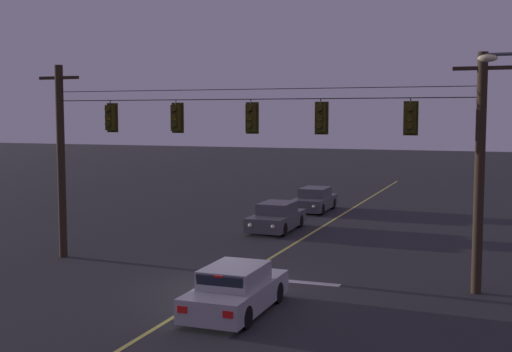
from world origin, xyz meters
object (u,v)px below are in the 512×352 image
object	(u,v)px
traffic_light_left_inner	(176,118)
car_waiting_near_lane	(236,290)
traffic_light_rightmost	(410,118)
car_oncoming_trailing	(315,200)
traffic_light_centre	(251,118)
traffic_light_right_inner	(320,118)
traffic_light_leftmost	(110,118)
car_oncoming_lead	(277,217)

from	to	relation	value
traffic_light_left_inner	car_waiting_near_lane	xyz separation A→B (m)	(4.25, -4.62, -4.94)
traffic_light_rightmost	car_oncoming_trailing	world-z (taller)	traffic_light_rightmost
traffic_light_left_inner	car_oncoming_trailing	size ratio (longest dim) A/B	0.28
traffic_light_centre	car_oncoming_trailing	xyz separation A→B (m)	(-2.06, 16.02, -4.94)
car_oncoming_trailing	traffic_light_rightmost	bearing A→B (deg)	-64.65
traffic_light_centre	traffic_light_rightmost	world-z (taller)	same
traffic_light_left_inner	traffic_light_right_inner	distance (m)	5.48
traffic_light_rightmost	car_waiting_near_lane	world-z (taller)	traffic_light_rightmost
traffic_light_leftmost	car_waiting_near_lane	xyz separation A→B (m)	(7.06, -4.62, -4.94)
car_waiting_near_lane	traffic_light_right_inner	bearing A→B (deg)	75.03
traffic_light_leftmost	car_waiting_near_lane	world-z (taller)	traffic_light_leftmost
traffic_light_left_inner	traffic_light_rightmost	size ratio (longest dim) A/B	1.00
traffic_light_leftmost	traffic_light_centre	distance (m)	5.76
traffic_light_leftmost	traffic_light_right_inner	bearing A→B (deg)	0.00
traffic_light_leftmost	car_oncoming_trailing	distance (m)	17.17
traffic_light_centre	car_oncoming_lead	xyz separation A→B (m)	(-2.01, 8.85, -4.94)
car_waiting_near_lane	car_oncoming_trailing	size ratio (longest dim) A/B	0.98
traffic_light_left_inner	traffic_light_rightmost	distance (m)	8.48
traffic_light_right_inner	car_oncoming_lead	size ratio (longest dim) A/B	0.28
car_oncoming_trailing	traffic_light_right_inner	bearing A→B (deg)	-74.01
traffic_light_centre	car_oncoming_lead	distance (m)	10.33
car_oncoming_lead	traffic_light_right_inner	bearing A→B (deg)	-62.82
traffic_light_centre	traffic_light_right_inner	xyz separation A→B (m)	(2.53, 0.00, 0.00)
traffic_light_leftmost	traffic_light_centre	bearing A→B (deg)	0.00
traffic_light_left_inner	traffic_light_centre	distance (m)	2.95
car_waiting_near_lane	car_oncoming_lead	size ratio (longest dim) A/B	0.98
car_waiting_near_lane	traffic_light_rightmost	bearing A→B (deg)	47.49
traffic_light_leftmost	traffic_light_centre	xyz separation A→B (m)	(5.76, 0.00, 0.00)
traffic_light_left_inner	traffic_light_centre	bearing A→B (deg)	0.00
traffic_light_rightmost	car_oncoming_trailing	bearing A→B (deg)	115.35
traffic_light_left_inner	traffic_light_right_inner	bearing A→B (deg)	0.00
traffic_light_centre	traffic_light_rightmost	distance (m)	5.53
traffic_light_leftmost	traffic_light_rightmost	size ratio (longest dim) A/B	1.00
car_oncoming_trailing	car_waiting_near_lane	bearing A→B (deg)	-80.76
car_waiting_near_lane	car_oncoming_trailing	bearing A→B (deg)	99.24
traffic_light_right_inner	traffic_light_rightmost	world-z (taller)	same
traffic_light_centre	car_oncoming_lead	world-z (taller)	traffic_light_centre
traffic_light_right_inner	traffic_light_rightmost	xyz separation A→B (m)	(3.00, 0.00, 0.00)
traffic_light_left_inner	traffic_light_centre	world-z (taller)	same
traffic_light_left_inner	car_oncoming_trailing	world-z (taller)	traffic_light_left_inner
traffic_light_centre	traffic_light_right_inner	bearing A→B (deg)	0.00
traffic_light_centre	traffic_light_rightmost	bearing A→B (deg)	0.00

